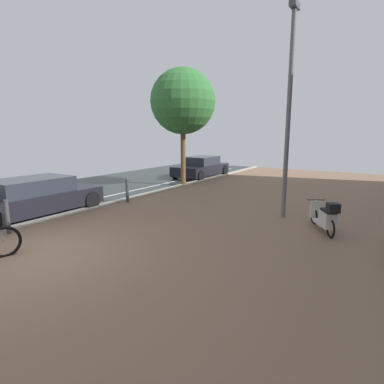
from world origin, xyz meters
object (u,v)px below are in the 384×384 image
at_px(parked_car_near, 32,198).
at_px(street_tree, 183,102).
at_px(bollard_near, 7,217).
at_px(scooter_near, 325,217).
at_px(lamp_post, 289,105).
at_px(parked_car_far, 201,167).
at_px(bollard_far, 127,191).

distance_m(parked_car_near, street_tree, 8.41).
xyz_separation_m(parked_car_near, bollard_near, (1.26, -1.46, -0.13)).
distance_m(scooter_near, lamp_post, 3.54).
bearing_deg(parked_car_far, scooter_near, -42.28).
distance_m(bollard_near, bollard_far, 4.56).
distance_m(parked_car_near, bollard_far, 3.35).
bearing_deg(bollard_far, street_tree, 94.56).
relative_size(scooter_near, parked_car_near, 0.35).
bearing_deg(bollard_near, parked_car_near, 130.76).
bearing_deg(bollard_near, street_tree, 92.26).
height_order(parked_car_far, street_tree, street_tree).
distance_m(street_tree, bollard_near, 9.76).
height_order(parked_car_near, bollard_far, parked_car_near).
relative_size(scooter_near, street_tree, 0.27).
height_order(lamp_post, bollard_near, lamp_post).
xyz_separation_m(scooter_near, bollard_far, (-7.20, -0.09, 0.03)).
bearing_deg(bollard_far, parked_car_far, 98.95).
relative_size(parked_car_far, bollard_near, 4.41).
relative_size(bollard_near, bollard_far, 1.03).
height_order(parked_car_far, lamp_post, lamp_post).
height_order(scooter_near, parked_car_near, parked_car_near).
relative_size(parked_car_far, street_tree, 0.71).
xyz_separation_m(parked_car_far, bollard_near, (1.22, -12.31, -0.12)).
relative_size(parked_car_far, bollard_far, 4.55).
xyz_separation_m(scooter_near, street_tree, (-7.56, 4.37, 3.75)).
distance_m(scooter_near, bollard_far, 7.20).
height_order(parked_car_far, bollard_far, parked_car_far).
height_order(street_tree, bollard_far, street_tree).
bearing_deg(bollard_near, lamp_post, 44.29).
bearing_deg(lamp_post, bollard_far, -169.46).
bearing_deg(scooter_near, parked_car_far, 137.72).
xyz_separation_m(scooter_near, parked_car_far, (-8.42, 7.66, 0.16)).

